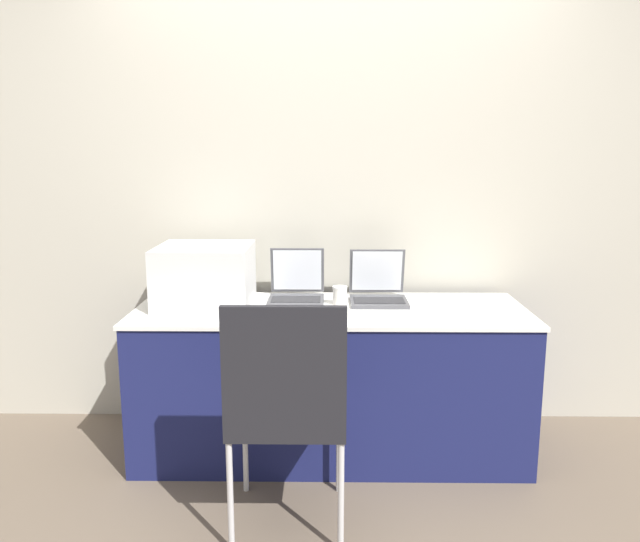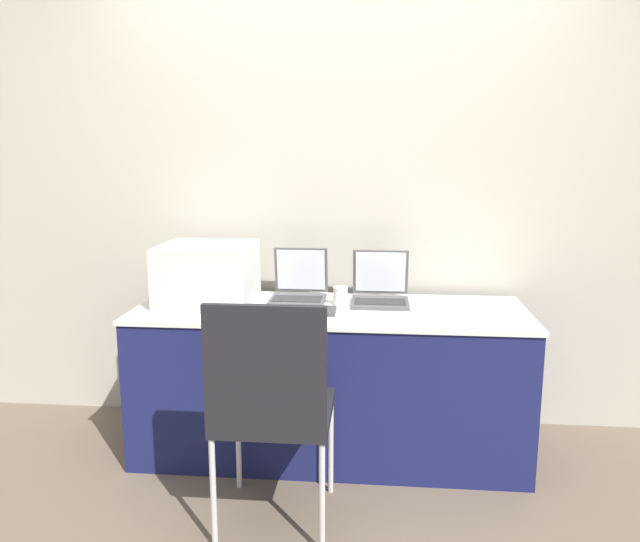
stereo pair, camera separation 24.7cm
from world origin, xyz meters
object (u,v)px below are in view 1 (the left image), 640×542
laptop_left (297,289)px  coffee_cup (340,295)px  laptop_right (378,290)px  external_keyboard (292,311)px  chair (287,401)px  printer (205,273)px

laptop_left → coffee_cup: (0.22, -0.10, -0.01)m
laptop_right → external_keyboard: size_ratio=0.71×
external_keyboard → chair: bearing=-88.7°
laptop_left → chair: bearing=-89.8°
printer → chair: bearing=-59.5°
coffee_cup → chair: size_ratio=0.10×
laptop_left → coffee_cup: size_ratio=3.23×
external_keyboard → chair: 0.65m
external_keyboard → chair: (0.01, -0.62, -0.20)m
laptop_left → laptop_right: 0.42m
laptop_right → coffee_cup: laptop_right is taller
printer → external_keyboard: size_ratio=1.04×
laptop_left → coffee_cup: 0.24m
laptop_left → external_keyboard: (-0.01, -0.26, -0.05)m
laptop_right → coffee_cup: bearing=-158.1°
laptop_right → chair: 0.99m
printer → coffee_cup: 0.69m
laptop_left → chair: (0.00, -0.88, -0.25)m
laptop_right → coffee_cup: (-0.20, -0.08, -0.01)m
external_keyboard → coffee_cup: size_ratio=4.73×
laptop_left → chair: size_ratio=0.31×
coffee_cup → chair: 0.85m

